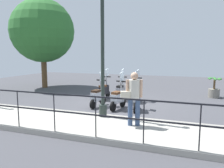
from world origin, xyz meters
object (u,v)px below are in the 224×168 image
scooter_near_1 (118,98)px  scooter_far_0 (135,92)px  lamp_post_near (103,57)px  scooter_far_1 (121,91)px  scooter_far_2 (104,90)px  pedestrian_with_bag (133,95)px  potted_palm (214,89)px  tree_large (43,31)px  scooter_near_2 (98,96)px  scooter_near_0 (135,99)px

scooter_near_1 → scooter_far_0: 1.58m
lamp_post_near → scooter_far_1: bearing=6.8°
scooter_far_1 → scooter_far_2: bearing=100.5°
pedestrian_with_bag → scooter_near_1: bearing=7.8°
pedestrian_with_bag → lamp_post_near: bearing=43.8°
scooter_near_1 → scooter_far_0: size_ratio=1.00×
scooter_far_1 → potted_palm: bearing=-63.1°
tree_large → scooter_near_1: 8.35m
potted_palm → scooter_far_0: scooter_far_0 is taller
pedestrian_with_bag → scooter_far_2: 4.53m
scooter_far_2 → lamp_post_near: bearing=-155.1°
lamp_post_near → pedestrian_with_bag: lamp_post_near is taller
tree_large → scooter_far_1: bearing=-110.5°
scooter_far_0 → scooter_far_2: (0.02, 1.58, 0.00)m
lamp_post_near → scooter_near_2: bearing=27.9°
scooter_far_0 → scooter_far_2: bearing=97.1°
lamp_post_near → pedestrian_with_bag: 1.73m
pedestrian_with_bag → tree_large: 10.30m
scooter_near_0 → scooter_far_2: (1.50, 1.92, 0.00)m
pedestrian_with_bag → scooter_near_1: pedestrian_with_bag is taller
lamp_post_near → potted_palm: size_ratio=4.29×
lamp_post_near → scooter_near_1: bearing=-0.3°
pedestrian_with_bag → potted_palm: (6.20, -2.78, -0.63)m
scooter_far_2 → scooter_near_0: bearing=-124.0°
potted_palm → scooter_near_1: (-3.98, 3.98, 0.04)m
scooter_near_1 → pedestrian_with_bag: bearing=-141.0°
scooter_far_0 → potted_palm: bearing=-48.5°
scooter_far_2 → scooter_near_2: bearing=-164.6°
lamp_post_near → scooter_far_2: 3.82m
lamp_post_near → tree_large: size_ratio=0.78×
lamp_post_near → scooter_far_2: bearing=20.8°
scooter_near_2 → scooter_far_0: bearing=-33.6°
tree_large → potted_palm: size_ratio=5.53×
tree_large → scooter_near_2: bearing=-124.8°
scooter_far_1 → scooter_far_2: (-0.16, 0.81, 0.00)m
lamp_post_near → scooter_far_0: (3.18, -0.36, -1.69)m
scooter_near_2 → scooter_far_1: bearing=-9.9°
scooter_near_2 → scooter_far_1: (1.61, -0.53, 0.00)m
lamp_post_near → scooter_near_0: 2.50m
tree_large → scooter_near_2: (-3.90, -5.61, -3.29)m
tree_large → scooter_near_0: size_ratio=3.81×
scooter_near_2 → scooter_far_2: 1.48m
pedestrian_with_bag → scooter_near_0: pedestrian_with_bag is taller
pedestrian_with_bag → scooter_near_1: (2.22, 1.19, -0.60)m
scooter_near_1 → scooter_far_2: 1.98m
scooter_far_0 → scooter_far_2: 1.58m
scooter_near_2 → lamp_post_near: bearing=-143.8°
scooter_near_2 → tree_large: bearing=63.5°
lamp_post_near → potted_palm: bearing=-35.3°
scooter_near_1 → tree_large: bearing=69.3°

